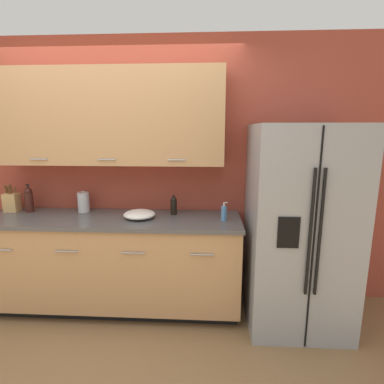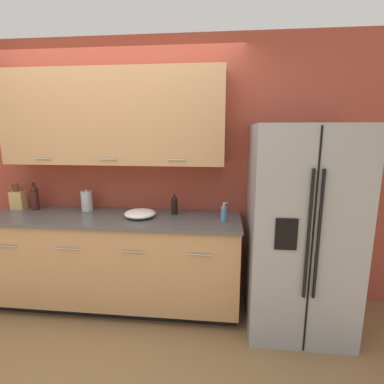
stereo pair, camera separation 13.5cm
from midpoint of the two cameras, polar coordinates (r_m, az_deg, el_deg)
name	(u,v)px [view 2 (the right image)]	position (r m, az deg, el deg)	size (l,w,h in m)	color
ground_plane	(72,370)	(2.67, -20.41, -29.28)	(14.00, 14.00, 0.00)	olive
wall_back	(118,156)	(3.11, -12.73, 6.69)	(10.00, 0.39, 2.60)	#993D2D
counter_unit	(114,261)	(3.09, -13.33, -12.59)	(2.43, 0.64, 0.92)	black
refrigerator	(299,229)	(2.78, 21.01, -6.60)	(0.84, 0.83, 1.77)	gray
knife_block	(18,200)	(3.52, -29.23, -1.31)	(0.13, 0.10, 0.28)	tan
wine_bottle	(35,197)	(3.41, -26.80, -0.91)	(0.08, 0.08, 0.28)	#3D1914
soap_dispenser	(224,213)	(2.70, 7.49, -4.08)	(0.06, 0.05, 0.17)	#4C7FB2
oil_bottle	(174,205)	(2.89, -2.02, -2.49)	(0.06, 0.06, 0.19)	black
steel_canister	(87,201)	(3.18, -18.28, -1.60)	(0.12, 0.12, 0.21)	#B7B7BA
mixing_bowl	(140,214)	(2.82, -8.52, -4.10)	(0.29, 0.29, 0.07)	white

